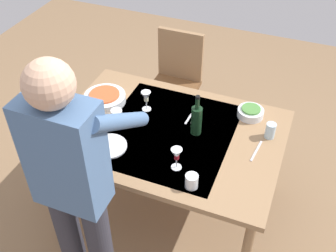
{
  "coord_description": "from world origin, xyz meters",
  "views": [
    {
      "loc": [
        -0.74,
        1.88,
        2.51
      ],
      "look_at": [
        0.0,
        0.0,
        0.78
      ],
      "focal_mm": 43.58,
      "sensor_mm": 36.0,
      "label": 1
    }
  ],
  "objects_px": {
    "side_bowl_salad": "(251,112)",
    "wine_bottle": "(196,119)",
    "chair_near": "(176,77)",
    "water_cup_far_left": "(270,131)",
    "dinner_plate_near": "(109,146)",
    "serving_bowl_pasta": "(105,98)",
    "wine_glass_left": "(146,98)",
    "water_cup_near_right": "(192,181)",
    "water_cup_near_left": "(117,116)",
    "dining_table": "(168,139)",
    "wine_glass_right": "(177,155)",
    "person_server": "(74,184)"
  },
  "relations": [
    {
      "from": "side_bowl_salad",
      "to": "wine_bottle",
      "type": "bearing_deg",
      "value": 45.61
    },
    {
      "from": "chair_near",
      "to": "water_cup_far_left",
      "type": "xyz_separation_m",
      "value": [
        -0.91,
        0.71,
        0.25
      ]
    },
    {
      "from": "dinner_plate_near",
      "to": "serving_bowl_pasta",
      "type": "bearing_deg",
      "value": -58.95
    },
    {
      "from": "chair_near",
      "to": "water_cup_far_left",
      "type": "height_order",
      "value": "chair_near"
    },
    {
      "from": "wine_glass_left",
      "to": "dinner_plate_near",
      "type": "distance_m",
      "value": 0.46
    },
    {
      "from": "water_cup_far_left",
      "to": "serving_bowl_pasta",
      "type": "bearing_deg",
      "value": 2.53
    },
    {
      "from": "wine_bottle",
      "to": "dinner_plate_near",
      "type": "bearing_deg",
      "value": 35.56
    },
    {
      "from": "wine_bottle",
      "to": "wine_glass_left",
      "type": "bearing_deg",
      "value": -14.75
    },
    {
      "from": "water_cup_near_right",
      "to": "side_bowl_salad",
      "type": "height_order",
      "value": "water_cup_near_right"
    },
    {
      "from": "serving_bowl_pasta",
      "to": "water_cup_far_left",
      "type": "bearing_deg",
      "value": -177.47
    },
    {
      "from": "water_cup_far_left",
      "to": "serving_bowl_pasta",
      "type": "height_order",
      "value": "water_cup_far_left"
    },
    {
      "from": "chair_near",
      "to": "wine_glass_left",
      "type": "relative_size",
      "value": 6.03
    },
    {
      "from": "wine_glass_left",
      "to": "water_cup_far_left",
      "type": "xyz_separation_m",
      "value": [
        -0.86,
        -0.03,
        -0.05
      ]
    },
    {
      "from": "wine_glass_left",
      "to": "wine_bottle",
      "type": "bearing_deg",
      "value": 165.25
    },
    {
      "from": "water_cup_near_left",
      "to": "side_bowl_salad",
      "type": "height_order",
      "value": "water_cup_near_left"
    },
    {
      "from": "wine_glass_left",
      "to": "water_cup_far_left",
      "type": "relative_size",
      "value": 1.4
    },
    {
      "from": "wine_glass_left",
      "to": "dinner_plate_near",
      "type": "xyz_separation_m",
      "value": [
        0.07,
        0.44,
        -0.1
      ]
    },
    {
      "from": "water_cup_far_left",
      "to": "dinner_plate_near",
      "type": "height_order",
      "value": "water_cup_far_left"
    },
    {
      "from": "water_cup_near_right",
      "to": "dinner_plate_near",
      "type": "relative_size",
      "value": 0.38
    },
    {
      "from": "chair_near",
      "to": "water_cup_far_left",
      "type": "distance_m",
      "value": 1.19
    },
    {
      "from": "water_cup_near_right",
      "to": "side_bowl_salad",
      "type": "relative_size",
      "value": 0.49
    },
    {
      "from": "water_cup_near_left",
      "to": "dining_table",
      "type": "bearing_deg",
      "value": -175.58
    },
    {
      "from": "wine_bottle",
      "to": "chair_near",
      "type": "bearing_deg",
      "value": -61.85
    },
    {
      "from": "dining_table",
      "to": "water_cup_near_left",
      "type": "distance_m",
      "value": 0.38
    },
    {
      "from": "water_cup_near_right",
      "to": "side_bowl_salad",
      "type": "distance_m",
      "value": 0.77
    },
    {
      "from": "chair_near",
      "to": "side_bowl_salad",
      "type": "bearing_deg",
      "value": 143.86
    },
    {
      "from": "wine_glass_right",
      "to": "water_cup_far_left",
      "type": "distance_m",
      "value": 0.67
    },
    {
      "from": "dining_table",
      "to": "serving_bowl_pasta",
      "type": "distance_m",
      "value": 0.57
    },
    {
      "from": "serving_bowl_pasta",
      "to": "water_cup_near_left",
      "type": "bearing_deg",
      "value": 137.27
    },
    {
      "from": "dinner_plate_near",
      "to": "wine_glass_right",
      "type": "bearing_deg",
      "value": 178.47
    },
    {
      "from": "wine_bottle",
      "to": "dinner_plate_near",
      "type": "distance_m",
      "value": 0.58
    },
    {
      "from": "person_server",
      "to": "wine_glass_left",
      "type": "xyz_separation_m",
      "value": [
        0.04,
        -0.96,
        -0.13
      ]
    },
    {
      "from": "serving_bowl_pasta",
      "to": "side_bowl_salad",
      "type": "bearing_deg",
      "value": -167.77
    },
    {
      "from": "water_cup_far_left",
      "to": "water_cup_near_left",
      "type": "bearing_deg",
      "value": 12.69
    },
    {
      "from": "wine_glass_left",
      "to": "water_cup_near_right",
      "type": "height_order",
      "value": "wine_glass_left"
    },
    {
      "from": "chair_near",
      "to": "water_cup_near_right",
      "type": "relative_size",
      "value": 10.33
    },
    {
      "from": "person_server",
      "to": "water_cup_near_left",
      "type": "height_order",
      "value": "person_server"
    },
    {
      "from": "serving_bowl_pasta",
      "to": "dinner_plate_near",
      "type": "xyz_separation_m",
      "value": [
        -0.25,
        0.42,
        -0.03
      ]
    },
    {
      "from": "wine_glass_left",
      "to": "wine_glass_right",
      "type": "distance_m",
      "value": 0.6
    },
    {
      "from": "water_cup_near_right",
      "to": "water_cup_far_left",
      "type": "relative_size",
      "value": 0.82
    },
    {
      "from": "wine_glass_left",
      "to": "side_bowl_salad",
      "type": "relative_size",
      "value": 0.84
    },
    {
      "from": "dining_table",
      "to": "water_cup_near_right",
      "type": "height_order",
      "value": "water_cup_near_right"
    },
    {
      "from": "wine_bottle",
      "to": "water_cup_near_right",
      "type": "xyz_separation_m",
      "value": [
        -0.13,
        0.45,
        -0.07
      ]
    },
    {
      "from": "person_server",
      "to": "dinner_plate_near",
      "type": "distance_m",
      "value": 0.58
    },
    {
      "from": "dining_table",
      "to": "water_cup_far_left",
      "type": "bearing_deg",
      "value": -162.8
    },
    {
      "from": "dining_table",
      "to": "wine_glass_left",
      "type": "height_order",
      "value": "wine_glass_left"
    },
    {
      "from": "wine_bottle",
      "to": "side_bowl_salad",
      "type": "bearing_deg",
      "value": -134.39
    },
    {
      "from": "wine_bottle",
      "to": "wine_glass_left",
      "type": "distance_m",
      "value": 0.41
    },
    {
      "from": "wine_glass_right",
      "to": "water_cup_near_right",
      "type": "xyz_separation_m",
      "value": [
        -0.13,
        0.11,
        -0.06
      ]
    },
    {
      "from": "person_server",
      "to": "wine_bottle",
      "type": "distance_m",
      "value": 0.93
    }
  ]
}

